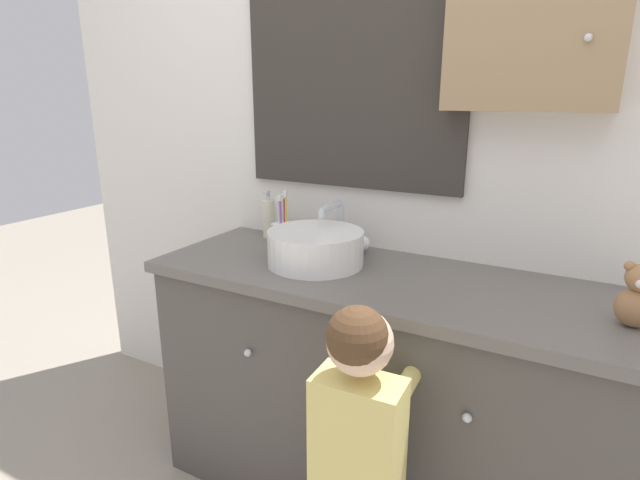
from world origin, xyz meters
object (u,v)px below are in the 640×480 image
Objects in this scene: teddy_bear at (637,297)px; sink_basin at (316,247)px; child_figure at (359,455)px; toothbrush_holder at (283,231)px; soap_dispenser at (269,218)px.

sink_basin is at bearing 177.51° from teddy_bear.
teddy_bear is (0.53, 0.39, 0.37)m from child_figure.
toothbrush_holder is 1.09× the size of soap_dispenser.
teddy_bear is at bearing 36.02° from child_figure.
soap_dispenser is at bearing 155.50° from toothbrush_holder.
soap_dispenser is 1.15× the size of teddy_bear.
child_figure is (0.67, -0.62, -0.38)m from soap_dispenser.
soap_dispenser reaches higher than teddy_bear.
teddy_bear is (1.11, -0.19, 0.03)m from toothbrush_holder.
child_figure is at bearing -143.98° from teddy_bear.
toothbrush_holder is at bearing 135.24° from child_figure.
sink_basin reaches higher than teddy_bear.
sink_basin is 1.97× the size of soap_dispenser.
sink_basin is 0.27m from toothbrush_holder.
toothbrush_holder is 1.13m from teddy_bear.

